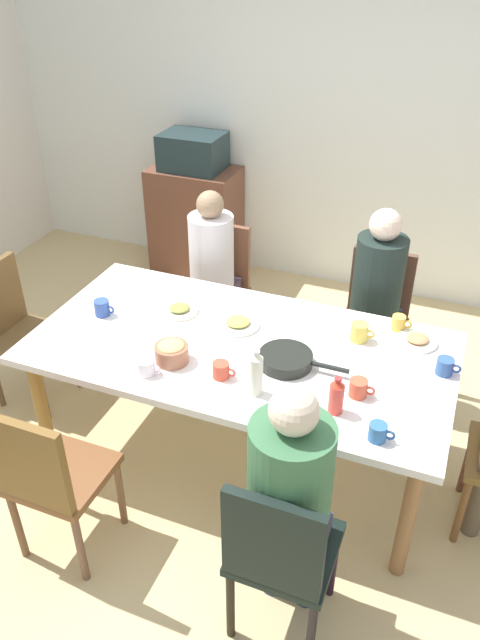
{
  "coord_description": "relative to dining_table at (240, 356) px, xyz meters",
  "views": [
    {
      "loc": [
        0.94,
        -2.37,
        2.54
      ],
      "look_at": [
        0.0,
        0.0,
        0.9
      ],
      "focal_mm": 34.66,
      "sensor_mm": 36.0,
      "label": 1
    }
  ],
  "objects": [
    {
      "name": "cup_4",
      "position": [
        0.72,
        0.44,
        0.11
      ],
      "size": [
        0.11,
        0.07,
        0.08
      ],
      "color": "#EFBE4A",
      "rests_on": "dining_table"
    },
    {
      "name": "wall_back",
      "position": [
        0.0,
        2.21,
        0.62
      ],
      "size": [
        5.89,
        0.12,
        2.6
      ],
      "primitive_type": "cube",
      "color": "white",
      "rests_on": "ground_plane"
    },
    {
      "name": "plate_0",
      "position": [
        -0.08,
        0.16,
        0.08
      ],
      "size": [
        0.23,
        0.23,
        0.04
      ],
      "color": "silver",
      "rests_on": "dining_table"
    },
    {
      "name": "ground_plane",
      "position": [
        0.0,
        0.0,
        -0.68
      ],
      "size": [
        6.77,
        6.77,
        0.0
      ],
      "primitive_type": "plane",
      "color": "#CBB47F"
    },
    {
      "name": "chair_3",
      "position": [
        -1.44,
        0.0,
        -0.17
      ],
      "size": [
        0.4,
        0.4,
        0.9
      ],
      "color": "brown",
      "rests_on": "ground_plane"
    },
    {
      "name": "chair_5",
      "position": [
        0.53,
        -0.92,
        -0.17
      ],
      "size": [
        0.4,
        0.4,
        0.9
      ],
      "color": "black",
      "rests_on": "ground_plane"
    },
    {
      "name": "cup_0",
      "position": [
        -0.33,
        -0.38,
        0.11
      ],
      "size": [
        0.12,
        0.09,
        0.08
      ],
      "color": "white",
      "rests_on": "dining_table"
    },
    {
      "name": "cup_6",
      "position": [
        0.78,
        -0.42,
        0.11
      ],
      "size": [
        0.11,
        0.08,
        0.08
      ],
      "color": "#2F619C",
      "rests_on": "dining_table"
    },
    {
      "name": "person_0",
      "position": [
        0.53,
        0.83,
        0.05
      ],
      "size": [
        0.3,
        0.3,
        1.23
      ],
      "color": "navy",
      "rests_on": "ground_plane"
    },
    {
      "name": "chair_0",
      "position": [
        0.53,
        0.92,
        -0.17
      ],
      "size": [
        0.4,
        0.4,
        0.9
      ],
      "color": "brown",
      "rests_on": "ground_plane"
    },
    {
      "name": "serving_pan",
      "position": [
        0.27,
        -0.07,
        0.1
      ],
      "size": [
        0.44,
        0.26,
        0.06
      ],
      "color": "black",
      "rests_on": "dining_table"
    },
    {
      "name": "chair_2",
      "position": [
        -0.53,
        0.92,
        -0.17
      ],
      "size": [
        0.4,
        0.4,
        0.9
      ],
      "color": "brown",
      "rests_on": "ground_plane"
    },
    {
      "name": "bottle_0",
      "position": [
        0.21,
        -0.33,
        0.18
      ],
      "size": [
        0.06,
        0.06,
        0.24
      ],
      "color": "silver",
      "rests_on": "dining_table"
    },
    {
      "name": "cup_5",
      "position": [
        0.02,
        -0.28,
        0.11
      ],
      "size": [
        0.11,
        0.08,
        0.08
      ],
      "color": "#CE4A34",
      "rests_on": "dining_table"
    },
    {
      "name": "chair_4",
      "position": [
        -0.53,
        -0.92,
        -0.17
      ],
      "size": [
        0.4,
        0.4,
        0.9
      ],
      "color": "brown",
      "rests_on": "ground_plane"
    },
    {
      "name": "bottle_1",
      "position": [
        0.57,
        -0.32,
        0.16
      ],
      "size": [
        0.06,
        0.06,
        0.18
      ],
      "color": "#D03C31",
      "rests_on": "dining_table"
    },
    {
      "name": "bowl_0",
      "position": [
        -0.26,
        -0.25,
        0.12
      ],
      "size": [
        0.16,
        0.16,
        0.11
      ],
      "color": "#9E6146",
      "rests_on": "dining_table"
    },
    {
      "name": "person_2",
      "position": [
        -0.53,
        0.83,
        0.03
      ],
      "size": [
        0.3,
        0.3,
        1.19
      ],
      "color": "#3C353C",
      "rests_on": "ground_plane"
    },
    {
      "name": "person_5",
      "position": [
        0.53,
        -0.83,
        0.07
      ],
      "size": [
        0.31,
        0.31,
        1.25
      ],
      "color": "#2C3351",
      "rests_on": "ground_plane"
    },
    {
      "name": "dining_table",
      "position": [
        0.0,
        0.0,
        0.0
      ],
      "size": [
        2.12,
        1.08,
        0.75
      ],
      "color": "white",
      "rests_on": "ground_plane"
    },
    {
      "name": "cup_1",
      "position": [
        -0.8,
        -0.01,
        0.11
      ],
      "size": [
        0.12,
        0.08,
        0.09
      ],
      "color": "#3352A1",
      "rests_on": "dining_table"
    },
    {
      "name": "microwave",
      "position": [
        -1.16,
        1.91,
        0.36
      ],
      "size": [
        0.48,
        0.36,
        0.28
      ],
      "primitive_type": "cube",
      "color": "#1D2F32",
      "rests_on": "side_cabinet"
    },
    {
      "name": "side_cabinet",
      "position": [
        -1.16,
        1.91,
        -0.23
      ],
      "size": [
        0.7,
        0.44,
        0.9
      ],
      "primitive_type": "cube",
      "color": "brown",
      "rests_on": "ground_plane"
    },
    {
      "name": "cup_7",
      "position": [
        0.64,
        -0.17,
        0.11
      ],
      "size": [
        0.12,
        0.08,
        0.08
      ],
      "color": "#CD5136",
      "rests_on": "dining_table"
    },
    {
      "name": "plate_1",
      "position": [
        -0.42,
        0.17,
        0.08
      ],
      "size": [
        0.2,
        0.2,
        0.04
      ],
      "color": "silver",
      "rests_on": "dining_table"
    },
    {
      "name": "cup_2",
      "position": [
        0.55,
        0.27,
        0.12
      ],
      "size": [
        0.12,
        0.09,
        0.1
      ],
      "color": "#DEC84F",
      "rests_on": "dining_table"
    },
    {
      "name": "cup_3",
      "position": [
        0.98,
        0.14,
        0.11
      ],
      "size": [
        0.12,
        0.08,
        0.08
      ],
      "color": "#335894",
      "rests_on": "dining_table"
    },
    {
      "name": "plate_2",
      "position": [
        0.83,
        0.35,
        0.08
      ],
      "size": [
        0.21,
        0.21,
        0.04
      ],
      "color": "white",
      "rests_on": "dining_table"
    }
  ]
}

